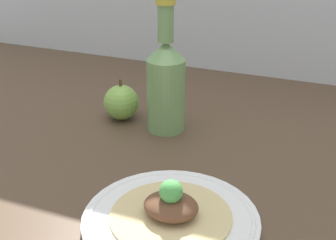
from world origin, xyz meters
The scene contains 5 objects.
ground_plane centered at (0.00, 0.00, -2.00)cm, with size 180.00×110.00×4.00cm, color brown.
plate centered at (8.10, -14.76, 0.77)cm, with size 25.49×25.49×1.45cm.
plated_food centered at (8.10, -14.76, 2.73)cm, with size 17.51×17.51×6.02cm.
cider_bottle centered at (-4.27, 13.66, 10.03)cm, with size 7.67×7.67×26.31cm.
apple centered at (-14.81, 14.64, 3.70)cm, with size 7.38×7.38×8.79cm.
Camera 1 is at (28.07, -65.34, 42.22)cm, focal length 50.00 mm.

